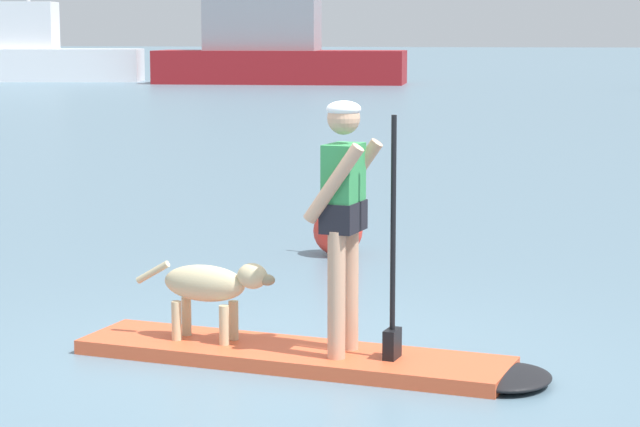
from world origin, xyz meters
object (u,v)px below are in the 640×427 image
object	(u,v)px
dog	(211,286)
marker_buoy	(338,231)
moored_boat_starboard	(13,52)
moored_boat_far_starboard	(274,50)
paddleboard	(322,358)
person_paddler	(346,208)

from	to	relation	value
dog	marker_buoy	bearing A→B (deg)	87.89
dog	moored_boat_starboard	world-z (taller)	moored_boat_starboard
moored_boat_starboard	moored_boat_far_starboard	world-z (taller)	moored_boat_far_starboard
moored_boat_far_starboard	paddleboard	bearing A→B (deg)	-76.11
moored_boat_far_starboard	person_paddler	bearing A→B (deg)	-75.92
paddleboard	moored_boat_starboard	bearing A→B (deg)	117.38
paddleboard	moored_boat_starboard	size ratio (longest dim) A/B	0.29
dog	moored_boat_starboard	bearing A→B (deg)	116.65
paddleboard	moored_boat_far_starboard	xyz separation A→B (m)	(-11.61, 46.94, 1.47)
moored_boat_starboard	moored_boat_far_starboard	size ratio (longest dim) A/B	1.04
dog	marker_buoy	size ratio (longest dim) A/B	1.07
paddleboard	person_paddler	distance (m)	1.06
person_paddler	moored_boat_far_starboard	distance (m)	48.42
paddleboard	marker_buoy	xyz separation A→B (m)	(-0.68, 4.22, 0.21)
moored_boat_far_starboard	moored_boat_starboard	bearing A→B (deg)	179.38
paddleboard	marker_buoy	bearing A→B (deg)	99.12
paddleboard	dog	bearing A→B (deg)	170.14
dog	moored_boat_far_starboard	bearing A→B (deg)	102.97
paddleboard	dog	world-z (taller)	dog
paddleboard	dog	xyz separation A→B (m)	(-0.83, 0.14, 0.44)
marker_buoy	paddleboard	bearing A→B (deg)	-80.88
dog	paddleboard	bearing A→B (deg)	-9.86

